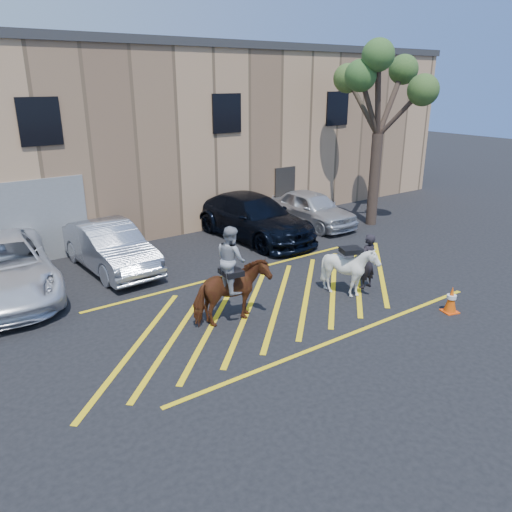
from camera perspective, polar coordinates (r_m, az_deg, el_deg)
ground at (r=14.19m, az=1.84°, el=-4.85°), size 90.00×90.00×0.00m
car_white_pickup at (r=15.86m, az=-27.24°, el=-1.19°), size 3.32×6.23×1.67m
car_silver_sedan at (r=16.76m, az=-16.39°, el=1.02°), size 1.88×4.73×1.53m
car_blue_suv at (r=19.34m, az=-0.31°, el=4.46°), size 2.68×5.85×1.66m
car_white_suv at (r=21.24m, az=6.37°, el=5.44°), size 1.75×4.31×1.47m
handler at (r=14.95m, az=12.57°, el=-0.60°), size 0.63×0.44×1.66m
warehouse at (r=23.70m, az=-16.44°, el=13.42°), size 32.42×10.20×7.30m
hatching_zone at (r=13.98m, az=2.58°, el=-5.24°), size 12.60×5.12×0.01m
mounted_bay at (r=12.42m, az=-2.83°, el=-3.35°), size 1.98×1.00×2.55m
saddled_white at (r=14.34m, az=10.66°, el=-1.59°), size 1.65×1.73×1.53m
traffic_cone at (r=14.21m, az=21.41°, el=-4.64°), size 0.47×0.47×0.73m
tree at (r=21.24m, az=14.16°, el=18.53°), size 3.99×4.37×7.31m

